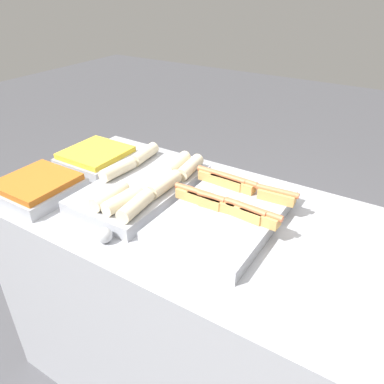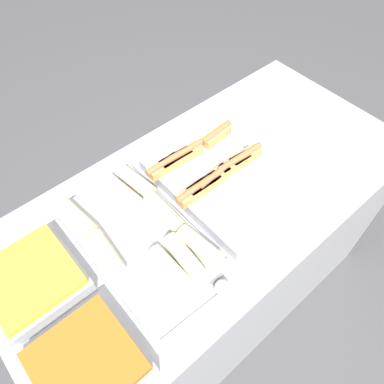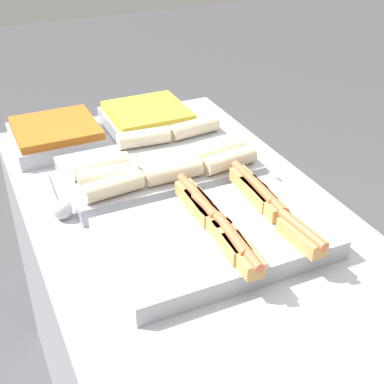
# 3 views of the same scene
# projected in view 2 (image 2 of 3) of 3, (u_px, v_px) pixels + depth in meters

# --- Properties ---
(ground_plane) EXTENTS (12.00, 12.00, 0.00)m
(ground_plane) POSITION_uv_depth(u_px,v_px,m) (204.00, 293.00, 2.12)
(ground_plane) COLOR #4C4C51
(counter) EXTENTS (1.64, 0.79, 0.94)m
(counter) POSITION_uv_depth(u_px,v_px,m) (206.00, 254.00, 1.75)
(counter) COLOR #A8AAB2
(counter) RESTS_ON ground_plane
(tray_hotdogs) EXTENTS (0.41, 0.52, 0.10)m
(tray_hotdogs) POSITION_uv_depth(u_px,v_px,m) (216.00, 178.00, 1.37)
(tray_hotdogs) COLOR #A8AAB2
(tray_hotdogs) RESTS_ON counter
(tray_wraps) EXTENTS (0.31, 0.54, 0.10)m
(tray_wraps) POSITION_uv_depth(u_px,v_px,m) (140.00, 236.00, 1.22)
(tray_wraps) COLOR #A8AAB2
(tray_wraps) RESTS_ON counter
(tray_side_front) EXTENTS (0.27, 0.28, 0.07)m
(tray_side_front) POSITION_uv_depth(u_px,v_px,m) (87.00, 364.00, 0.98)
(tray_side_front) COLOR #A8AAB2
(tray_side_front) RESTS_ON counter
(tray_side_back) EXTENTS (0.27, 0.28, 0.07)m
(tray_side_back) POSITION_uv_depth(u_px,v_px,m) (32.00, 280.00, 1.13)
(tray_side_back) COLOR #A8AAB2
(tray_side_back) RESTS_ON counter
(serving_spoon_near) EXTENTS (0.26, 0.05, 0.05)m
(serving_spoon_near) POSITION_uv_depth(u_px,v_px,m) (218.00, 292.00, 1.12)
(serving_spoon_near) COLOR #B2B5BA
(serving_spoon_near) RESTS_ON counter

